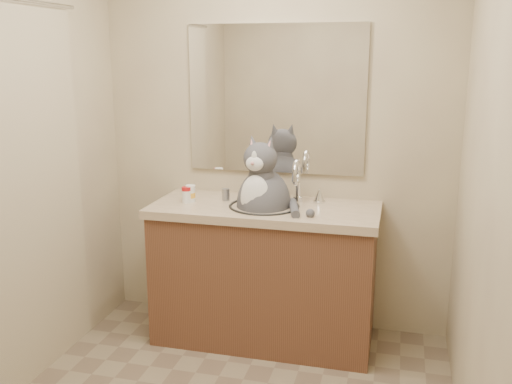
% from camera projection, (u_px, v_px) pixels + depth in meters
% --- Properties ---
extents(room, '(2.22, 2.52, 2.42)m').
position_uv_depth(room, '(212.00, 182.00, 2.37)').
color(room, '#85765C').
rests_on(room, ground).
extents(vanity, '(1.34, 0.59, 1.12)m').
position_uv_depth(vanity, '(265.00, 270.00, 3.46)').
color(vanity, brown).
rests_on(vanity, ground).
extents(mirror, '(1.10, 0.02, 0.90)m').
position_uv_depth(mirror, '(276.00, 100.00, 3.48)').
color(mirror, white).
rests_on(mirror, room).
extents(shower_curtain, '(0.02, 1.30, 1.93)m').
position_uv_depth(shower_curtain, '(13.00, 200.00, 2.76)').
color(shower_curtain, '#BAAA8D').
rests_on(shower_curtain, ground).
extents(cat, '(0.45, 0.43, 0.64)m').
position_uv_depth(cat, '(263.00, 199.00, 3.33)').
color(cat, '#4C4B51').
rests_on(cat, vanity).
extents(pill_bottle_redcap, '(0.06, 0.06, 0.10)m').
position_uv_depth(pill_bottle_redcap, '(186.00, 195.00, 3.42)').
color(pill_bottle_redcap, white).
rests_on(pill_bottle_redcap, vanity).
extents(pill_bottle_orange, '(0.07, 0.07, 0.10)m').
position_uv_depth(pill_bottle_orange, '(190.00, 194.00, 3.44)').
color(pill_bottle_orange, white).
rests_on(pill_bottle_orange, vanity).
extents(grey_canister, '(0.05, 0.05, 0.07)m').
position_uv_depth(grey_canister, '(226.00, 195.00, 3.47)').
color(grey_canister, gray).
rests_on(grey_canister, vanity).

